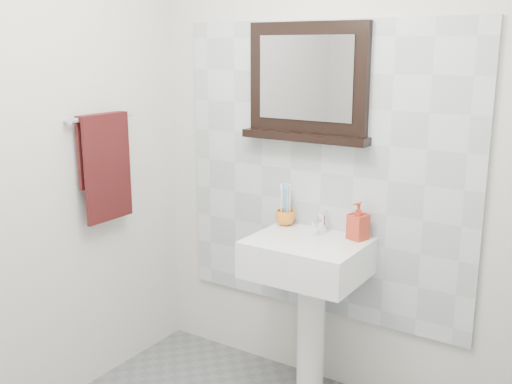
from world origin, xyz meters
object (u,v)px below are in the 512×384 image
pedestal_sink (308,275)px  soap_dispenser (358,221)px  toothbrush_cup (285,218)px  hand_towel (105,159)px  framed_mirror (307,85)px

pedestal_sink → soap_dispenser: soap_dispenser is taller
pedestal_sink → toothbrush_cup: pedestal_sink is taller
pedestal_sink → toothbrush_cup: 0.34m
hand_towel → soap_dispenser: bearing=22.9°
framed_mirror → soap_dispenser: bearing=-9.4°
toothbrush_cup → framed_mirror: framed_mirror is taller
toothbrush_cup → hand_towel: hand_towel is taller
hand_towel → pedestal_sink: bearing=20.4°
soap_dispenser → hand_towel: hand_towel is taller
framed_mirror → hand_towel: size_ratio=1.24×
toothbrush_cup → hand_towel: 0.98m
framed_mirror → pedestal_sink: bearing=-56.6°
soap_dispenser → pedestal_sink: bearing=-129.6°
pedestal_sink → toothbrush_cup: (-0.22, 0.15, 0.22)m
pedestal_sink → toothbrush_cup: size_ratio=9.49×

